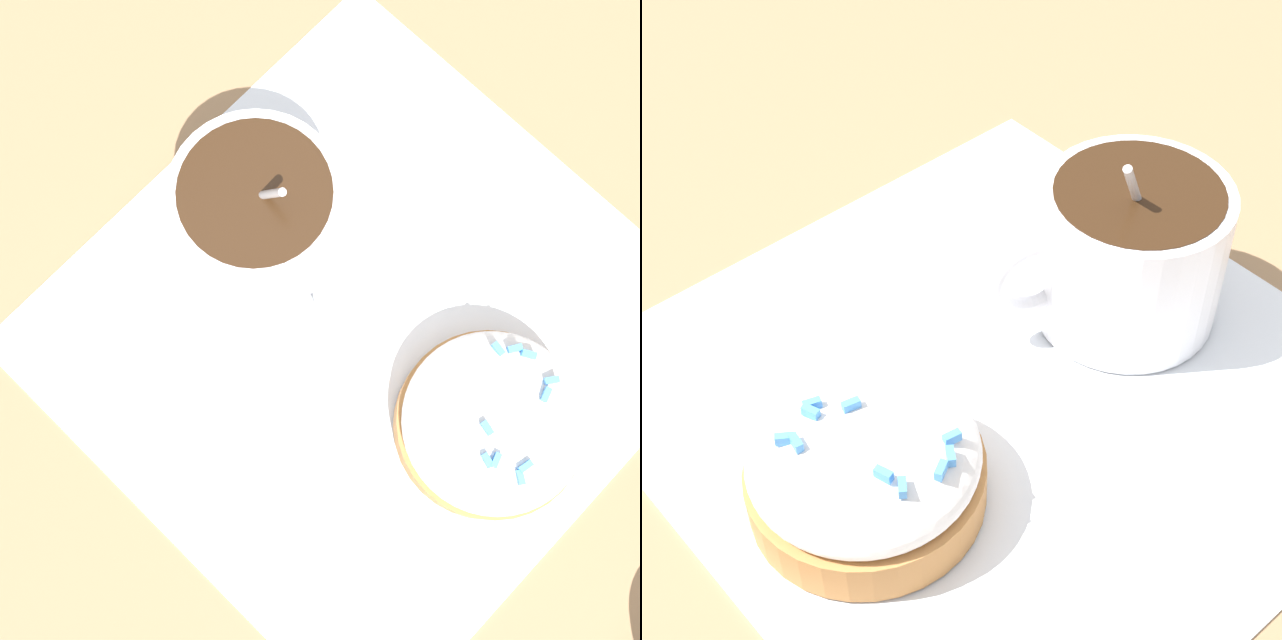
% 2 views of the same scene
% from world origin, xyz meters
% --- Properties ---
extents(ground_plane, '(3.00, 3.00, 0.00)m').
position_xyz_m(ground_plane, '(0.00, 0.00, 0.00)').
color(ground_plane, '#93704C').
extents(paper_napkin, '(0.30, 0.30, 0.00)m').
position_xyz_m(paper_napkin, '(0.00, 0.00, 0.00)').
color(paper_napkin, white).
rests_on(paper_napkin, ground_plane).
extents(coffee_cup, '(0.11, 0.08, 0.09)m').
position_xyz_m(coffee_cup, '(0.08, 0.00, 0.04)').
color(coffee_cup, white).
rests_on(coffee_cup, paper_napkin).
extents(frosted_pastry, '(0.10, 0.10, 0.05)m').
position_xyz_m(frosted_pastry, '(-0.08, -0.01, 0.02)').
color(frosted_pastry, '#B2753D').
rests_on(frosted_pastry, paper_napkin).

